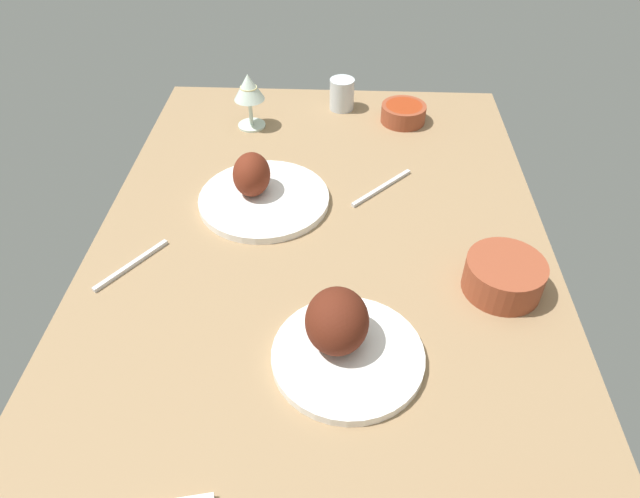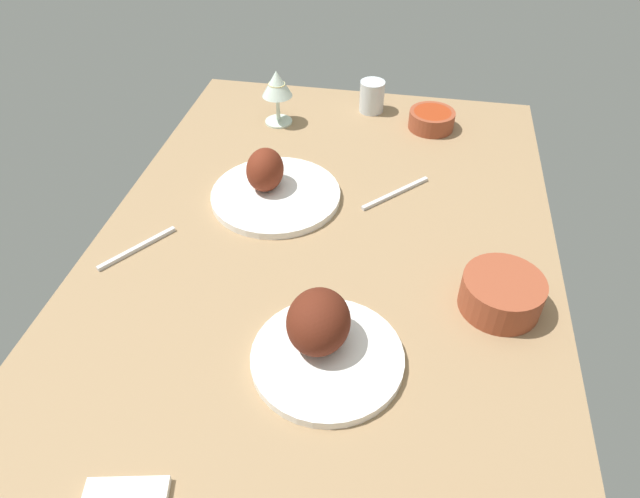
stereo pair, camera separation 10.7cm
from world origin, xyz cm
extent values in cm
cube|color=#937551|center=(0.00, 0.00, 2.00)|extent=(140.00, 90.00, 4.00)
cylinder|color=white|center=(-16.68, -12.73, 4.80)|extent=(27.71, 27.71, 1.60)
ellipsoid|color=#602314|center=(-18.52, -15.26, 9.81)|extent=(9.72, 7.86, 9.14)
cylinder|color=white|center=(23.85, 5.57, 4.80)|extent=(24.30, 24.30, 1.60)
ellipsoid|color=#511E11|center=(21.27, 3.67, 10.15)|extent=(11.53, 10.07, 9.88)
cylinder|color=brown|center=(-53.06, 18.94, 6.27)|extent=(11.43, 11.43, 4.53)
cylinder|color=#9E3314|center=(-53.06, 18.94, 8.03)|extent=(9.37, 9.37, 1.00)
cylinder|color=brown|center=(6.88, 32.82, 7.14)|extent=(13.98, 13.98, 6.28)
cylinder|color=white|center=(6.88, 32.82, 9.78)|extent=(11.46, 11.46, 1.00)
cylinder|color=silver|center=(-48.77, -19.85, 4.25)|extent=(7.00, 7.00, 0.50)
cylinder|color=silver|center=(-48.77, -19.85, 8.00)|extent=(1.00, 1.00, 7.00)
cone|color=silver|center=(-48.77, -19.85, 14.75)|extent=(7.60, 7.60, 6.50)
cylinder|color=beige|center=(-48.77, -19.85, 13.30)|extent=(4.18, 4.18, 2.80)
cylinder|color=silver|center=(-59.40, 2.95, 8.07)|extent=(6.50, 6.50, 8.14)
cube|color=silver|center=(4.37, -35.16, 4.40)|extent=(14.34, 10.38, 0.80)
cube|color=silver|center=(-22.63, 12.54, 4.40)|extent=(14.15, 13.40, 0.80)
camera|label=1|loc=(79.47, 3.81, 77.19)|focal=31.76mm
camera|label=2|loc=(78.25, 14.40, 77.19)|focal=31.76mm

